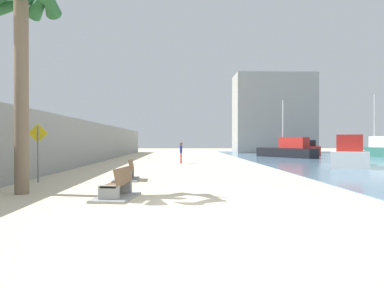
% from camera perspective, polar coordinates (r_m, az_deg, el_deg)
% --- Properties ---
extents(ground_plane, '(120.00, 120.00, 0.00)m').
position_cam_1_polar(ground_plane, '(28.39, -1.53, -3.18)').
color(ground_plane, beige).
extents(seawall, '(0.80, 64.00, 3.33)m').
position_cam_1_polar(seawall, '(29.28, -16.37, 0.17)').
color(seawall, gray).
rests_on(seawall, ground).
extents(palm_tree, '(2.87, 2.93, 7.73)m').
position_cam_1_polar(palm_tree, '(14.43, -25.07, 17.07)').
color(palm_tree, '#7A6651').
rests_on(palm_tree, ground).
extents(bench_near, '(1.36, 2.22, 0.98)m').
position_cam_1_polar(bench_near, '(11.88, -11.56, -7.17)').
color(bench_near, gray).
rests_on(bench_near, ground).
extents(bench_far, '(1.21, 2.15, 0.98)m').
position_cam_1_polar(bench_far, '(17.34, -10.07, -4.76)').
color(bench_far, gray).
rests_on(bench_far, ground).
extents(person_walking, '(0.23, 0.53, 1.71)m').
position_cam_1_polar(person_walking, '(29.52, -1.72, -1.10)').
color(person_walking, '#B22D33').
rests_on(person_walking, ground).
extents(boat_mid_bay, '(2.38, 5.75, 1.88)m').
position_cam_1_polar(boat_mid_bay, '(48.04, 16.94, -0.79)').
color(boat_mid_bay, red).
rests_on(boat_mid_bay, water_bay).
extents(boat_far_left, '(4.70, 6.90, 2.19)m').
position_cam_1_polar(boat_far_left, '(27.73, 23.16, -1.57)').
color(boat_far_left, white).
rests_on(boat_far_left, water_bay).
extents(boat_distant, '(3.18, 7.88, 7.04)m').
position_cam_1_polar(boat_distant, '(45.98, 26.97, -0.72)').
color(boat_distant, '#337060').
rests_on(boat_distant, water_bay).
extents(boat_outer, '(5.09, 7.44, 6.21)m').
position_cam_1_polar(boat_outer, '(40.84, 14.60, -0.91)').
color(boat_outer, black).
rests_on(boat_outer, water_bay).
extents(pedestrian_sign, '(0.85, 0.08, 2.58)m').
position_cam_1_polar(pedestrian_sign, '(17.36, -22.79, -0.25)').
color(pedestrian_sign, slate).
rests_on(pedestrian_sign, ground).
extents(harbor_building, '(12.00, 6.00, 12.00)m').
position_cam_1_polar(harbor_building, '(58.27, 12.52, 4.59)').
color(harbor_building, '#9E9E99').
rests_on(harbor_building, ground).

